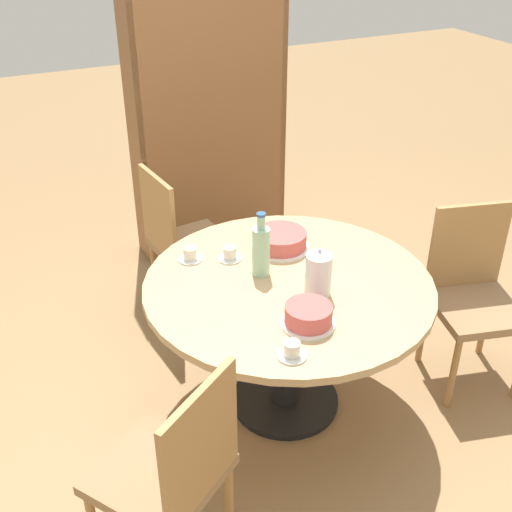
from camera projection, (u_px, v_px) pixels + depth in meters
The scene contains 13 objects.
ground_plane at pixel (285, 401), 3.24m from camera, with size 14.00×14.00×0.00m, color #937047.
dining_table at pixel (288, 308), 2.95m from camera, with size 1.31×1.31×0.72m.
chair_a at pixel (172, 471), 2.24m from camera, with size 0.58×0.58×0.92m.
chair_b at pixel (474, 293), 3.20m from camera, with size 0.51×0.51×0.92m.
chair_c at pixel (182, 240), 3.67m from camera, with size 0.47×0.47×0.92m.
bookshelf at pixel (209, 121), 4.19m from camera, with size 1.02×0.28×1.85m.
coffee_pot at pixel (318, 273), 2.73m from camera, with size 0.11×0.11×0.23m.
water_bottle at pixel (261, 250), 2.87m from camera, with size 0.08×0.08×0.31m.
cake_main at pixel (280, 240), 3.11m from camera, with size 0.28×0.28×0.09m.
cake_second at pixel (308, 316), 2.58m from camera, with size 0.22×0.22×0.09m.
cup_a at pixel (230, 254), 3.03m from camera, with size 0.12×0.12×0.07m.
cup_b at pixel (190, 255), 3.02m from camera, with size 0.12×0.12×0.07m.
cup_c at pixel (292, 351), 2.41m from camera, with size 0.12×0.12×0.07m.
Camera 1 is at (-1.17, -2.12, 2.29)m, focal length 45.00 mm.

